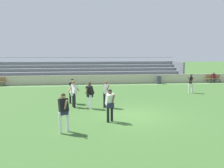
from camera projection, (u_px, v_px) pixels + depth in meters
ground_plane at (132, 115)px, 12.87m from camera, size 160.00×160.00×0.00m
field_line_sideline at (108, 85)px, 25.10m from camera, size 44.00×0.12×0.01m
sideline_wall at (107, 79)px, 26.25m from camera, size 48.00×0.16×1.00m
bleacher_stand at (79, 71)px, 28.45m from camera, size 25.13×4.12×2.90m
bench_centre_sideline at (213, 78)px, 27.44m from camera, size 1.80×0.40×0.90m
trash_bin at (159, 80)px, 26.28m from camera, size 0.56×0.56×0.91m
spectator_seated at (214, 77)px, 27.31m from camera, size 0.36×0.42×1.21m
player_dark_challenging at (90, 93)px, 14.38m from camera, size 0.63×0.53×1.65m
player_white_pressing_high at (106, 92)px, 14.63m from camera, size 0.48×0.61×1.69m
player_dark_trailing_run at (72, 89)px, 15.81m from camera, size 0.47×0.51×1.69m
player_white_wide_left at (74, 92)px, 14.72m from camera, size 0.74×0.54×1.68m
player_dark_overlapping at (64, 109)px, 9.97m from camera, size 0.48×0.71×1.72m
player_white_dropping_back at (110, 103)px, 11.57m from camera, size 0.48×0.57×1.64m
player_dark_wide_right at (191, 82)px, 20.07m from camera, size 0.44×0.68×1.62m
soccer_ball at (106, 105)px, 14.95m from camera, size 0.22×0.22×0.22m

